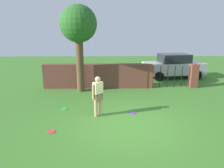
# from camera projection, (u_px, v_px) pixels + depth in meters

# --- Properties ---
(ground_plane) EXTENTS (40.00, 40.00, 0.00)m
(ground_plane) POSITION_uv_depth(u_px,v_px,m) (129.00, 125.00, 7.41)
(ground_plane) COLOR #3D7528
(brick_wall) EXTENTS (6.10, 0.50, 1.42)m
(brick_wall) POSITION_uv_depth(u_px,v_px,m) (96.00, 76.00, 12.02)
(brick_wall) COLOR brown
(brick_wall) RESTS_ON ground
(tree) EXTENTS (1.96, 1.96, 4.65)m
(tree) POSITION_uv_depth(u_px,v_px,m) (78.00, 26.00, 10.63)
(tree) COLOR brown
(tree) RESTS_ON ground
(person) EXTENTS (0.43, 0.40, 1.62)m
(person) POSITION_uv_depth(u_px,v_px,m) (98.00, 94.00, 7.99)
(person) COLOR tan
(person) RESTS_ON ground
(fence_gate) EXTENTS (3.14, 0.44, 1.40)m
(fence_gate) POSITION_uv_depth(u_px,v_px,m) (171.00, 76.00, 12.10)
(fence_gate) COLOR brown
(fence_gate) RESTS_ON ground
(car) EXTENTS (4.38, 2.34, 1.72)m
(car) POSITION_uv_depth(u_px,v_px,m) (173.00, 66.00, 14.48)
(car) COLOR #B7B7BC
(car) RESTS_ON ground
(frisbee_purple) EXTENTS (0.27, 0.27, 0.02)m
(frisbee_purple) POSITION_uv_depth(u_px,v_px,m) (132.00, 113.00, 8.46)
(frisbee_purple) COLOR purple
(frisbee_purple) RESTS_ON ground
(frisbee_red) EXTENTS (0.27, 0.27, 0.02)m
(frisbee_red) POSITION_uv_depth(u_px,v_px,m) (51.00, 132.00, 6.89)
(frisbee_red) COLOR red
(frisbee_red) RESTS_ON ground
(frisbee_green) EXTENTS (0.27, 0.27, 0.02)m
(frisbee_green) POSITION_uv_depth(u_px,v_px,m) (64.00, 109.00, 8.88)
(frisbee_green) COLOR green
(frisbee_green) RESTS_ON ground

